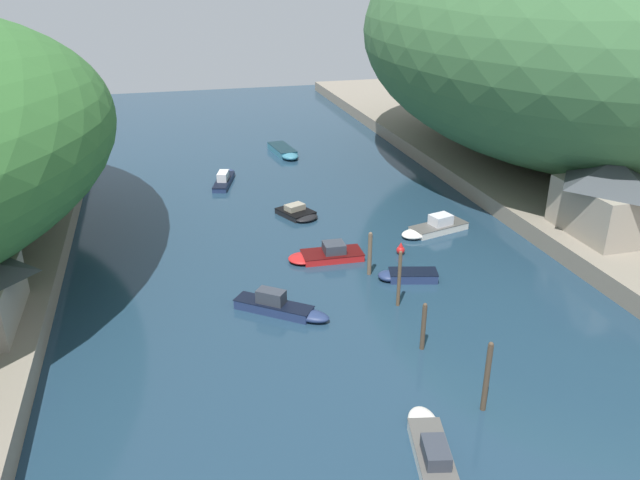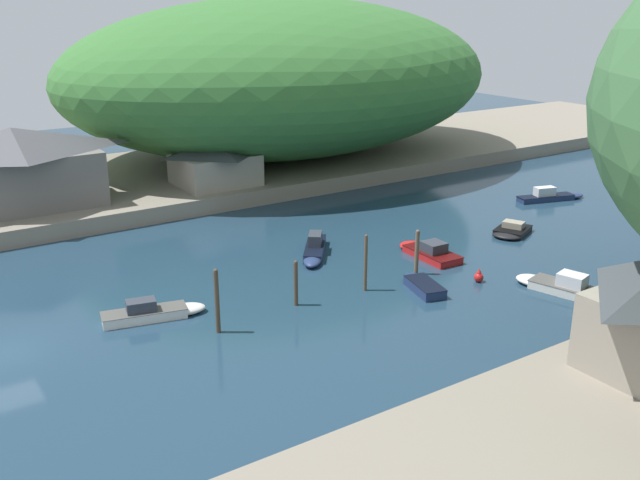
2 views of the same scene
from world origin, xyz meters
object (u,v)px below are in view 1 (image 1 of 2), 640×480
Objects in this scene: boat_mid_channel at (433,228)px; boat_far_right_bank at (431,449)px; boat_moored_right at (325,255)px; person_on_quay at (0,324)px; channel_buoy_near at (401,249)px; boat_cabin_cruiser at (225,179)px; boat_far_upstream at (282,307)px; boat_white_cruiser at (284,152)px; boat_navy_launch at (406,276)px; boat_small_dinghy at (298,213)px; right_bank_cottage at (610,195)px.

boat_mid_channel is 24.21m from boat_far_right_bank.
person_on_quay reaches higher than boat_moored_right.
channel_buoy_near is at bearing 112.84° from boat_mid_channel.
boat_moored_right is at bearing -59.36° from boat_cabin_cruiser.
boat_white_cruiser is at bearing -154.46° from boat_far_upstream.
person_on_quay is (-14.29, -26.55, 1.98)m from boat_cabin_cruiser.
person_on_quay is (-23.25, -3.51, 2.05)m from boat_navy_launch.
boat_mid_channel is (5.01, 6.79, 0.10)m from boat_navy_launch.
boat_moored_right is at bearing 174.35° from channel_buoy_near.
person_on_quay reaches higher than boat_white_cruiser.
boat_mid_channel is 21.44m from boat_cabin_cruiser.
boat_small_dinghy is 0.70× the size of boat_far_right_bank.
boat_cabin_cruiser is at bearing 39.17° from boat_white_cruiser.
right_bank_cottage is 1.78× the size of boat_navy_launch.
boat_small_dinghy is 10.42m from channel_buoy_near.
boat_mid_channel is 1.09× the size of boat_far_upstream.
boat_white_cruiser reaches higher than boat_navy_launch.
boat_small_dinghy is 10.99m from boat_mid_channel.
boat_navy_launch is 6.06m from boat_moored_right.
boat_far_upstream is (0.31, -25.25, 0.05)m from boat_cabin_cruiser.
person_on_quay is (-19.00, -7.82, 1.99)m from boat_moored_right.
boat_far_upstream is at bearing 108.35° from boat_mid_channel.
boat_far_upstream is (-8.66, -2.20, 0.13)m from boat_navy_launch.
boat_far_right_bank is 0.91× the size of boat_cabin_cruiser.
right_bank_cottage reaches higher than boat_moored_right.
boat_white_cruiser is 3.75× the size of person_on_quay.
channel_buoy_near reaches higher than boat_navy_launch.
boat_moored_right is (-4.25, 4.32, 0.06)m from boat_navy_launch.
boat_cabin_cruiser reaches higher than boat_moored_right.
boat_cabin_cruiser reaches higher than boat_navy_launch.
boat_navy_launch is 3.95m from channel_buoy_near.
boat_small_dinghy is (-2.65, -18.00, -0.07)m from boat_white_cruiser.
boat_far_upstream reaches higher than boat_mid_channel.
boat_far_upstream is at bearing -148.58° from channel_buoy_near.
right_bank_cottage reaches higher than person_on_quay.
boat_small_dinghy reaches higher than boat_navy_launch.
boat_navy_launch is at bearing 141.91° from boat_far_upstream.
channel_buoy_near is (5.39, -0.53, -0.01)m from boat_moored_right.
boat_cabin_cruiser is at bearing 117.68° from channel_buoy_near.
boat_small_dinghy is at bearing 100.93° from boat_far_right_bank.
channel_buoy_near is (5.38, -8.92, 0.06)m from boat_small_dinghy.
boat_far_right_bank is 19.99m from channel_buoy_near.
boat_mid_channel reaches higher than boat_moored_right.
boat_white_cruiser is at bearing 0.47° from boat_mid_channel.
boat_far_right_bank is 1.09× the size of boat_far_upstream.
boat_cabin_cruiser is (-4.71, 18.73, 0.01)m from boat_moored_right.
boat_moored_right is 7.87m from boat_far_upstream.
boat_small_dinghy is 11.37m from boat_cabin_cruiser.
boat_cabin_cruiser is (-24.24, 22.30, -3.83)m from right_bank_cottage.
boat_mid_channel is 1.12× the size of boat_moored_right.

